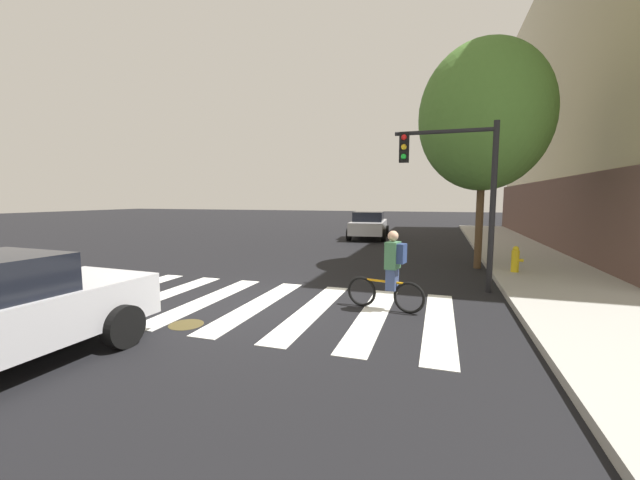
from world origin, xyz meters
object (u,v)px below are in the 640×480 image
cyclist (391,271)px  fire_hydrant (515,259)px  manhole_cover (186,324)px  traffic_light_near (458,178)px  street_tree_near (484,117)px  sedan_mid (369,225)px

cyclist → fire_hydrant: (3.13, 4.57, -0.31)m
manhole_cover → traffic_light_near: 7.11m
street_tree_near → cyclist: bearing=-110.9°
manhole_cover → traffic_light_near: traffic_light_near is taller
manhole_cover → traffic_light_near: bearing=41.9°
sedan_mid → street_tree_near: bearing=-57.5°
sedan_mid → traffic_light_near: 12.52m
sedan_mid → cyclist: size_ratio=2.77×
cyclist → street_tree_near: street_tree_near is taller
traffic_light_near → street_tree_near: size_ratio=0.57×
sedan_mid → traffic_light_near: traffic_light_near is taller
sedan_mid → street_tree_near: 10.50m
manhole_cover → street_tree_near: size_ratio=0.09×
manhole_cover → street_tree_near: 10.86m
sedan_mid → traffic_light_near: (4.32, -11.57, 2.05)m
sedan_mid → street_tree_near: street_tree_near is taller
traffic_light_near → cyclist: bearing=-120.1°
sedan_mid → cyclist: (2.99, -13.86, 0.03)m
street_tree_near → fire_hydrant: bearing=-51.0°
cyclist → traffic_light_near: 3.33m
manhole_cover → fire_hydrant: size_ratio=0.82×
fire_hydrant → cyclist: bearing=-124.4°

